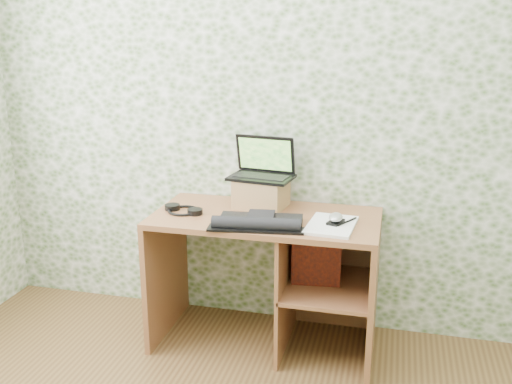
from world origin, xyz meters
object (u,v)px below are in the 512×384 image
(desk, at_px, (280,262))
(riser, at_px, (261,193))
(keyboard, at_px, (259,222))
(notepad, at_px, (331,225))
(laptop, at_px, (263,168))

(desk, bearing_deg, riser, 139.71)
(riser, relative_size, keyboard, 0.55)
(desk, distance_m, riser, 0.39)
(desk, relative_size, notepad, 3.71)
(desk, xyz_separation_m, keyboard, (-0.07, -0.20, 0.29))
(desk, height_order, notepad, notepad)
(riser, relative_size, laptop, 0.73)
(riser, height_order, notepad, riser)
(riser, bearing_deg, keyboard, -78.66)
(riser, relative_size, notepad, 0.82)
(laptop, xyz_separation_m, notepad, (0.42, -0.27, -0.21))
(desk, height_order, keyboard, keyboard)
(laptop, relative_size, notepad, 1.13)
(keyboard, bearing_deg, riser, 94.17)
(keyboard, distance_m, notepad, 0.36)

